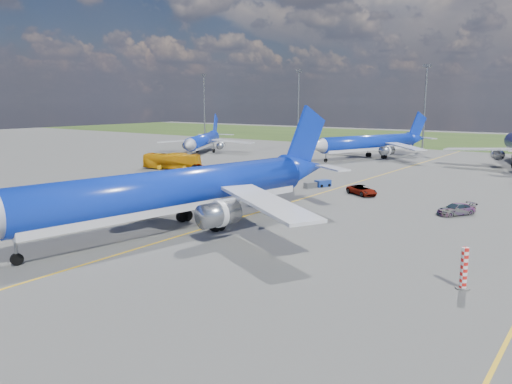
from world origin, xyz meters
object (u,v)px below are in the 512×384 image
Objects in this scene: service_car_a at (196,168)px; service_car_b at (362,190)px; service_car_c at (456,209)px; apron_bus at (172,161)px; baggage_tug_c at (318,184)px; warning_post at (464,268)px; main_airliner at (176,231)px; bg_jet_nw at (203,153)px; bg_jet_nnw at (368,158)px.

service_car_b is (35.24, -3.87, -0.01)m from service_car_a.
service_car_a is 50.10m from service_car_c.
apron_bus is at bearing 113.62° from service_car_b.
baggage_tug_c is (27.07, -1.63, -0.22)m from service_car_a.
warning_post is 64.84m from service_car_a.
apron_bus is 2.43× the size of baggage_tug_c.
service_car_b is (6.82, 29.52, 0.68)m from main_airliner.
apron_bus is 55.69m from service_car_c.
service_car_c is at bearing -54.74° from bg_jet_nw.
main_airliner reaches higher than bg_jet_nw.
service_car_a is (5.75, 0.49, -0.86)m from apron_bus.
service_car_a is 27.12m from baggage_tug_c.
warning_post is 81.60m from bg_jet_nnw.
bg_jet_nnw reaches higher than baggage_tug_c.
baggage_tug_c is at bearing -57.98° from bg_jet_nw.
service_car_b is 8.47m from baggage_tug_c.
main_airliner reaches higher than warning_post.
baggage_tug_c is at bearing -17.84° from service_car_a.
bg_jet_nw is (-76.76, 57.83, -1.50)m from warning_post.
service_car_a is (-17.34, -39.12, 0.69)m from bg_jet_nnw.
bg_jet_nnw is 8.43× the size of baggage_tug_c.
service_car_b is 1.05× the size of service_car_c.
bg_jet_nnw is (-38.62, 71.87, -1.50)m from warning_post.
warning_post is at bearing -23.93° from baggage_tug_c.
bg_jet_nnw reaches higher than apron_bus.
service_car_a is at bearing -79.14° from bg_jet_nw.
service_car_a is at bearing -107.62° from apron_bus.
main_airliner is at bearing -164.67° from service_car_b.
warning_post is 69.63m from apron_bus.
apron_bus is (-23.09, -39.60, 1.56)m from bg_jet_nnw.
bg_jet_nw reaches higher than apron_bus.
apron_bus is (15.06, -25.56, 1.56)m from bg_jet_nw.
apron_bus reaches higher than warning_post.
main_airliner is 30.31m from service_car_b.
apron_bus is 2.28× the size of service_car_b.
service_car_b is at bearing 86.95° from main_airliner.
service_car_a is 0.83× the size of service_car_b.
bg_jet_nw is at bearing 8.05° from apron_bus.
main_airliner reaches higher than bg_jet_nnw.
bg_jet_nnw reaches higher than service_car_a.
service_car_a is 35.45m from service_car_b.
service_car_b is (-20.72, 28.88, -0.82)m from warning_post.
service_car_a is at bearing -160.24° from baggage_tug_c.
bg_jet_nnw is at bearing 50.95° from service_car_b.
bg_jet_nnw reaches higher than service_car_b.
service_car_c is (31.95, -48.10, 0.68)m from bg_jet_nnw.
service_car_c is at bearing 105.68° from warning_post.
service_car_c is (20.87, 24.40, 0.68)m from main_airliner.
service_car_b is at bearing 125.65° from warning_post.
apron_bus is at bearing -99.97° from bg_jet_nnw.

